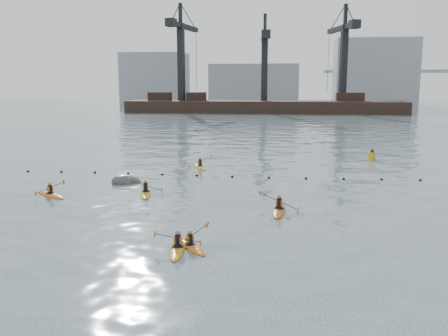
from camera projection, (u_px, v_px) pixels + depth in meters
The scene contains 12 objects.
ground at pixel (141, 294), 17.36m from camera, with size 400.00×400.00×0.00m, color #36454F.
float_line at pixel (215, 176), 39.43m from camera, with size 33.24×0.73×0.24m.
barge_pier at pixel (263, 105), 124.50m from camera, with size 72.00×19.30×29.50m.
skyline at pixel (275, 78), 162.26m from camera, with size 141.00×28.00×22.00m.
kayaker_0 at pixel (190, 245), 22.34m from camera, with size 2.22×2.67×1.20m.
kayaker_1 at pixel (178, 248), 22.00m from camera, with size 2.22×3.35×1.07m.
kayaker_2 at pixel (50, 194), 32.62m from camera, with size 3.08×2.43×1.10m.
kayaker_3 at pixel (146, 192), 33.08m from camera, with size 2.41×3.62×1.31m.
kayaker_4 at pixel (279, 210), 28.59m from camera, with size 2.54×3.69×1.40m.
kayaker_5 at pixel (200, 167), 43.43m from camera, with size 2.20×3.37×1.32m.
mooring_buoy at pixel (127, 183), 36.86m from camera, with size 2.44×1.44×1.22m, color #3D3F42.
nav_buoy at pixel (372, 156), 47.54m from camera, with size 0.76×0.76×1.39m.
Camera 1 is at (5.03, -15.77, 7.63)m, focal length 38.00 mm.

